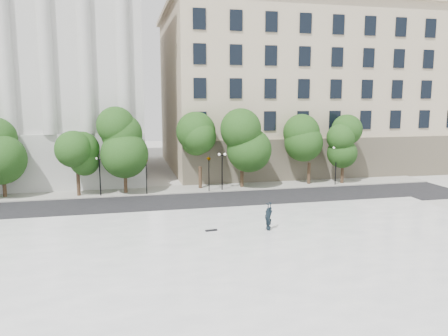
{
  "coord_description": "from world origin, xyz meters",
  "views": [
    {
      "loc": [
        -4.08,
        -21.24,
        9.54
      ],
      "look_at": [
        3.04,
        10.0,
        4.47
      ],
      "focal_mm": 35.0,
      "sensor_mm": 36.0,
      "label": 1
    }
  ],
  "objects": [
    {
      "name": "ground",
      "position": [
        0.0,
        0.0,
        0.0
      ],
      "size": [
        160.0,
        160.0,
        0.0
      ],
      "primitive_type": "plane",
      "color": "#B8B5AE",
      "rests_on": "ground"
    },
    {
      "name": "plaza",
      "position": [
        0.0,
        3.0,
        0.23
      ],
      "size": [
        44.0,
        22.0,
        0.45
      ],
      "primitive_type": "cube",
      "color": "white",
      "rests_on": "ground"
    },
    {
      "name": "street",
      "position": [
        0.0,
        18.0,
        0.01
      ],
      "size": [
        60.0,
        8.0,
        0.02
      ],
      "primitive_type": "cube",
      "color": "black",
      "rests_on": "ground"
    },
    {
      "name": "far_sidewalk",
      "position": [
        0.0,
        24.0,
        0.06
      ],
      "size": [
        60.0,
        4.0,
        0.12
      ],
      "primitive_type": "cube",
      "color": "#ADA9A0",
      "rests_on": "ground"
    },
    {
      "name": "building_west",
      "position": [
        -17.0,
        38.57,
        12.89
      ],
      "size": [
        31.5,
        27.65,
        25.6
      ],
      "color": "beige",
      "rests_on": "ground"
    },
    {
      "name": "building_east",
      "position": [
        20.0,
        38.91,
        11.14
      ],
      "size": [
        36.0,
        26.15,
        23.0
      ],
      "color": "#C0AF92",
      "rests_on": "ground"
    },
    {
      "name": "traffic_light_west",
      "position": [
        -2.11,
        22.3,
        3.72
      ],
      "size": [
        0.83,
        1.83,
        4.22
      ],
      "color": "black",
      "rests_on": "ground"
    },
    {
      "name": "traffic_light_east",
      "position": [
        4.26,
        22.3,
        3.76
      ],
      "size": [
        0.65,
        1.92,
        4.26
      ],
      "color": "black",
      "rests_on": "ground"
    },
    {
      "name": "person_lying",
      "position": [
        5.51,
        6.86,
        0.72
      ],
      "size": [
        1.78,
        2.01,
        0.54
      ],
      "primitive_type": "imported",
      "rotation": [
        -1.54,
        0.0,
        0.66
      ],
      "color": "black",
      "rests_on": "plaza"
    },
    {
      "name": "skateboard",
      "position": [
        1.58,
        7.59,
        0.49
      ],
      "size": [
        0.86,
        0.31,
        0.09
      ],
      "primitive_type": "cube",
      "rotation": [
        0.0,
        0.0,
        0.12
      ],
      "color": "black",
      "rests_on": "plaza"
    },
    {
      "name": "street_trees",
      "position": [
        -2.81,
        23.59,
        4.88
      ],
      "size": [
        43.52,
        5.3,
        7.45
      ],
      "color": "#382619",
      "rests_on": "ground"
    },
    {
      "name": "lamp_posts",
      "position": [
        -0.34,
        22.6,
        2.92
      ],
      "size": [
        38.53,
        0.28,
        4.48
      ],
      "color": "black",
      "rests_on": "ground"
    }
  ]
}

